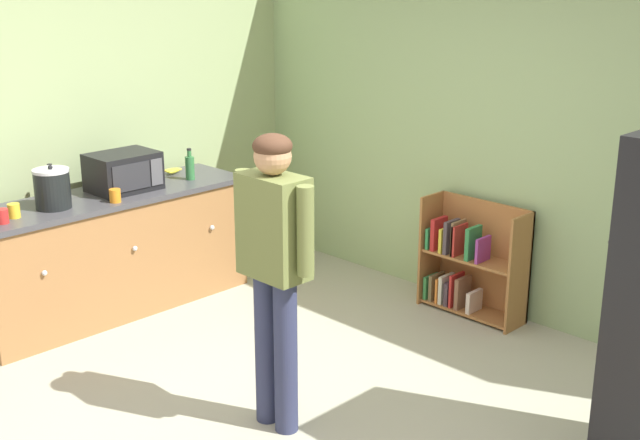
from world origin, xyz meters
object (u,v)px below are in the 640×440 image
object	(u,v)px
bookshelf	(469,264)
red_cup	(2,216)
banana_bunch	(174,170)
orange_cup	(115,196)
yellow_cup	(14,211)
microwave	(123,172)
green_glass_bottle	(190,167)
crock_pot	(52,189)
standing_person	(274,257)
kitchen_counter	(112,252)
ketchup_bottle	(51,184)

from	to	relation	value
bookshelf	red_cup	distance (m)	3.28
banana_bunch	orange_cup	size ratio (longest dim) A/B	1.64
red_cup	bookshelf	bearing A→B (deg)	56.97
banana_bunch	yellow_cup	distance (m)	1.47
banana_bunch	bookshelf	bearing A→B (deg)	29.03
microwave	green_glass_bottle	distance (m)	0.54
red_cup	microwave	bearing A→B (deg)	98.80
crock_pot	banana_bunch	size ratio (longest dim) A/B	1.93
crock_pot	orange_cup	size ratio (longest dim) A/B	3.18
bookshelf	standing_person	size ratio (longest dim) A/B	0.51
standing_person	orange_cup	distance (m)	1.87
green_glass_bottle	red_cup	world-z (taller)	green_glass_bottle
bookshelf	standing_person	world-z (taller)	standing_person
kitchen_counter	orange_cup	xyz separation A→B (m)	(0.23, -0.08, 0.50)
standing_person	banana_bunch	distance (m)	2.45
standing_person	microwave	distance (m)	2.14
bookshelf	yellow_cup	world-z (taller)	yellow_cup
yellow_cup	orange_cup	bearing A→B (deg)	77.62
crock_pot	ketchup_bottle	size ratio (longest dim) A/B	1.23
standing_person	crock_pot	size ratio (longest dim) A/B	5.56
ketchup_bottle	yellow_cup	xyz separation A→B (m)	(0.28, -0.42, -0.05)
ketchup_bottle	kitchen_counter	bearing A→B (deg)	58.25
standing_person	crock_pot	distance (m)	2.05
yellow_cup	ketchup_bottle	bearing A→B (deg)	123.69
yellow_cup	red_cup	xyz separation A→B (m)	(0.07, -0.11, 0.00)
green_glass_bottle	standing_person	bearing A→B (deg)	-25.01
kitchen_counter	bookshelf	distance (m)	2.65
bookshelf	standing_person	bearing A→B (deg)	-84.90
ketchup_bottle	orange_cup	size ratio (longest dim) A/B	2.59
red_cup	green_glass_bottle	bearing A→B (deg)	92.49
standing_person	orange_cup	bearing A→B (deg)	174.51
standing_person	yellow_cup	bearing A→B (deg)	-166.23
standing_person	orange_cup	xyz separation A→B (m)	(-1.86, 0.18, -0.06)
bookshelf	banana_bunch	distance (m)	2.43
microwave	red_cup	world-z (taller)	microwave
bookshelf	microwave	bearing A→B (deg)	-138.45
standing_person	ketchup_bottle	world-z (taller)	standing_person
green_glass_bottle	yellow_cup	world-z (taller)	green_glass_bottle
kitchen_counter	banana_bunch	size ratio (longest dim) A/B	13.62
kitchen_counter	microwave	world-z (taller)	microwave
ketchup_bottle	orange_cup	bearing A→B (deg)	30.39
microwave	banana_bunch	distance (m)	0.58
banana_bunch	crock_pot	bearing A→B (deg)	-79.46
bookshelf	orange_cup	xyz separation A→B (m)	(-1.68, -1.92, 0.58)
standing_person	banana_bunch	size ratio (longest dim) A/B	10.75
kitchen_counter	yellow_cup	xyz separation A→B (m)	(0.08, -0.75, 0.50)
bookshelf	ketchup_bottle	world-z (taller)	ketchup_bottle
microwave	crock_pot	xyz separation A→B (m)	(0.06, -0.60, -0.00)
ketchup_bottle	green_glass_bottle	world-z (taller)	same
microwave	kitchen_counter	bearing A→B (deg)	-85.55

